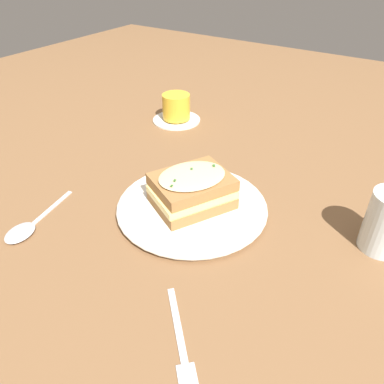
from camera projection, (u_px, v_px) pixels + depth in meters
name	position (u px, v px, depth m)	size (l,w,h in m)	color
ground_plane	(197.00, 215.00, 0.67)	(2.40, 2.40, 0.00)	brown
dinner_plate	(192.00, 207.00, 0.67)	(0.27, 0.27, 0.01)	silver
sandwich	(192.00, 190.00, 0.66)	(0.17, 0.15, 0.06)	olive
teacup_with_saucer	(177.00, 109.00, 0.98)	(0.13, 0.13, 0.07)	silver
fork	(185.00, 364.00, 0.44)	(0.14, 0.14, 0.00)	silver
spoon	(24.00, 229.00, 0.63)	(0.16, 0.06, 0.01)	silver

